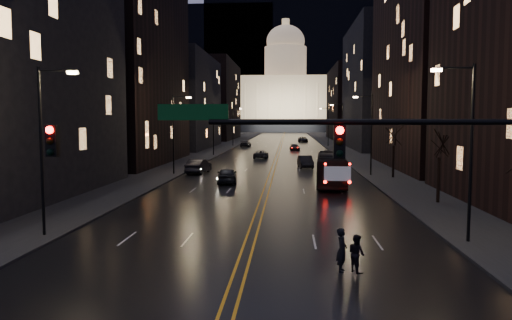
% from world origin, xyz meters
% --- Properties ---
extents(ground, '(900.00, 900.00, 0.00)m').
position_xyz_m(ground, '(0.00, 0.00, 0.00)').
color(ground, black).
rests_on(ground, ground).
extents(road, '(20.00, 320.00, 0.02)m').
position_xyz_m(road, '(0.00, 130.00, 0.01)').
color(road, black).
rests_on(road, ground).
extents(sidewalk_left, '(8.00, 320.00, 0.16)m').
position_xyz_m(sidewalk_left, '(-14.00, 130.00, 0.08)').
color(sidewalk_left, black).
rests_on(sidewalk_left, ground).
extents(sidewalk_right, '(8.00, 320.00, 0.16)m').
position_xyz_m(sidewalk_right, '(14.00, 130.00, 0.08)').
color(sidewalk_right, black).
rests_on(sidewalk_right, ground).
extents(center_line, '(0.62, 320.00, 0.01)m').
position_xyz_m(center_line, '(0.00, 130.00, 0.03)').
color(center_line, orange).
rests_on(center_line, road).
extents(building_left_mid, '(12.00, 30.00, 28.00)m').
position_xyz_m(building_left_mid, '(-21.00, 54.00, 14.00)').
color(building_left_mid, black).
rests_on(building_left_mid, ground).
extents(building_left_far, '(12.00, 34.00, 20.00)m').
position_xyz_m(building_left_far, '(-21.00, 92.00, 10.00)').
color(building_left_far, black).
rests_on(building_left_far, ground).
extents(building_left_dist, '(12.00, 40.00, 24.00)m').
position_xyz_m(building_left_dist, '(-21.00, 140.00, 12.00)').
color(building_left_dist, black).
rests_on(building_left_dist, ground).
extents(building_right_tall, '(12.00, 30.00, 38.00)m').
position_xyz_m(building_right_tall, '(21.00, 50.00, 19.00)').
color(building_right_tall, black).
rests_on(building_right_tall, ground).
extents(building_right_mid, '(12.00, 34.00, 26.00)m').
position_xyz_m(building_right_mid, '(21.00, 92.00, 13.00)').
color(building_right_mid, black).
rests_on(building_right_mid, ground).
extents(building_right_dist, '(12.00, 40.00, 22.00)m').
position_xyz_m(building_right_dist, '(21.00, 140.00, 11.00)').
color(building_right_dist, black).
rests_on(building_right_dist, ground).
extents(mountain_ridge, '(520.00, 60.00, 130.00)m').
position_xyz_m(mountain_ridge, '(40.00, 380.00, 65.00)').
color(mountain_ridge, black).
rests_on(mountain_ridge, ground).
extents(capitol, '(90.00, 50.00, 58.50)m').
position_xyz_m(capitol, '(0.00, 250.00, 17.15)').
color(capitol, black).
rests_on(capitol, ground).
extents(traffic_signal, '(17.29, 0.45, 7.00)m').
position_xyz_m(traffic_signal, '(5.91, -0.00, 5.10)').
color(traffic_signal, black).
rests_on(traffic_signal, ground).
extents(streetlamp_right_near, '(2.13, 0.25, 9.00)m').
position_xyz_m(streetlamp_right_near, '(10.81, 10.00, 5.08)').
color(streetlamp_right_near, black).
rests_on(streetlamp_right_near, ground).
extents(streetlamp_left_near, '(2.13, 0.25, 9.00)m').
position_xyz_m(streetlamp_left_near, '(-10.81, 10.00, 5.08)').
color(streetlamp_left_near, black).
rests_on(streetlamp_left_near, ground).
extents(streetlamp_right_mid, '(2.13, 0.25, 9.00)m').
position_xyz_m(streetlamp_right_mid, '(10.81, 40.00, 5.08)').
color(streetlamp_right_mid, black).
rests_on(streetlamp_right_mid, ground).
extents(streetlamp_left_mid, '(2.13, 0.25, 9.00)m').
position_xyz_m(streetlamp_left_mid, '(-10.81, 40.00, 5.08)').
color(streetlamp_left_mid, black).
rests_on(streetlamp_left_mid, ground).
extents(streetlamp_right_far, '(2.13, 0.25, 9.00)m').
position_xyz_m(streetlamp_right_far, '(10.81, 70.00, 5.08)').
color(streetlamp_right_far, black).
rests_on(streetlamp_right_far, ground).
extents(streetlamp_left_far, '(2.13, 0.25, 9.00)m').
position_xyz_m(streetlamp_left_far, '(-10.81, 70.00, 5.08)').
color(streetlamp_left_far, black).
rests_on(streetlamp_left_far, ground).
extents(streetlamp_right_dist, '(2.13, 0.25, 9.00)m').
position_xyz_m(streetlamp_right_dist, '(10.81, 100.00, 5.08)').
color(streetlamp_right_dist, black).
rests_on(streetlamp_right_dist, ground).
extents(streetlamp_left_dist, '(2.13, 0.25, 9.00)m').
position_xyz_m(streetlamp_left_dist, '(-10.81, 100.00, 5.08)').
color(streetlamp_left_dist, black).
rests_on(streetlamp_left_dist, ground).
extents(tree_right_mid, '(2.40, 2.40, 6.65)m').
position_xyz_m(tree_right_mid, '(13.00, 22.00, 4.53)').
color(tree_right_mid, black).
rests_on(tree_right_mid, ground).
extents(tree_right_far, '(2.40, 2.40, 6.65)m').
position_xyz_m(tree_right_far, '(13.00, 38.00, 4.53)').
color(tree_right_far, black).
rests_on(tree_right_far, ground).
extents(bus, '(3.35, 11.33, 3.11)m').
position_xyz_m(bus, '(6.00, 32.00, 1.56)').
color(bus, black).
rests_on(bus, ground).
extents(oncoming_car_a, '(2.41, 4.89, 1.61)m').
position_xyz_m(oncoming_car_a, '(-4.11, 33.22, 0.80)').
color(oncoming_car_a, black).
rests_on(oncoming_car_a, ground).
extents(oncoming_car_b, '(2.34, 5.31, 1.69)m').
position_xyz_m(oncoming_car_b, '(-8.50, 41.82, 0.85)').
color(oncoming_car_b, black).
rests_on(oncoming_car_b, ground).
extents(oncoming_car_c, '(2.34, 4.74, 1.29)m').
position_xyz_m(oncoming_car_c, '(-2.50, 64.93, 0.65)').
color(oncoming_car_c, black).
rests_on(oncoming_car_c, ground).
extents(oncoming_car_d, '(2.36, 5.11, 1.45)m').
position_xyz_m(oncoming_car_d, '(-7.86, 97.64, 0.72)').
color(oncoming_car_d, black).
rests_on(oncoming_car_d, ground).
extents(receding_car_a, '(2.10, 4.93, 1.58)m').
position_xyz_m(receding_car_a, '(4.13, 49.28, 0.79)').
color(receding_car_a, black).
rests_on(receding_car_a, ground).
extents(receding_car_b, '(1.66, 3.81, 1.28)m').
position_xyz_m(receding_car_b, '(8.50, 68.17, 0.64)').
color(receding_car_b, black).
rests_on(receding_car_b, ground).
extents(receding_car_c, '(2.16, 4.56, 1.28)m').
position_xyz_m(receding_car_c, '(3.16, 84.74, 0.64)').
color(receding_car_c, black).
rests_on(receding_car_c, ground).
extents(receding_car_d, '(2.68, 5.46, 1.49)m').
position_xyz_m(receding_car_d, '(5.88, 122.80, 0.75)').
color(receding_car_d, black).
rests_on(receding_car_d, ground).
extents(pedestrian_a, '(0.57, 0.75, 1.83)m').
position_xyz_m(pedestrian_a, '(4.17, 5.00, 0.92)').
color(pedestrian_a, black).
rests_on(pedestrian_a, ground).
extents(pedestrian_b, '(0.75, 0.88, 1.58)m').
position_xyz_m(pedestrian_b, '(4.77, 5.00, 0.79)').
color(pedestrian_b, black).
rests_on(pedestrian_b, ground).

